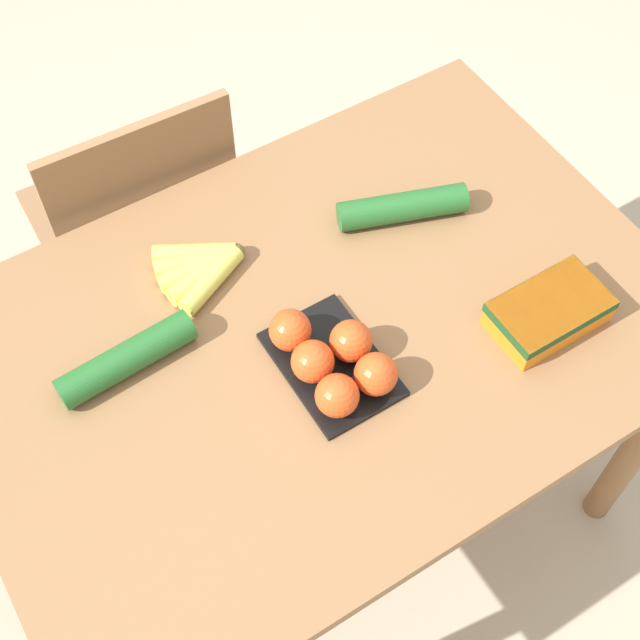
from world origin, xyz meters
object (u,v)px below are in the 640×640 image
(banana_bunch, at_px, (202,267))
(cucumber_far, at_px, (402,207))
(cucumber_near, at_px, (127,359))
(carrot_bag, at_px, (549,311))
(chair, at_px, (142,230))
(tomato_pack, at_px, (333,361))

(banana_bunch, relative_size, cucumber_far, 0.69)
(banana_bunch, bearing_deg, cucumber_near, -150.97)
(banana_bunch, xyz_separation_m, cucumber_far, (0.38, -0.08, 0.01))
(carrot_bag, xyz_separation_m, cucumber_near, (-0.65, 0.29, -0.01))
(chair, height_order, carrot_bag, chair)
(carrot_bag, bearing_deg, cucumber_near, 155.52)
(banana_bunch, distance_m, cucumber_far, 0.38)
(chair, distance_m, cucumber_near, 0.62)
(banana_bunch, height_order, cucumber_near, cucumber_near)
(banana_bunch, xyz_separation_m, tomato_pack, (0.09, -0.30, 0.02))
(banana_bunch, height_order, carrot_bag, carrot_bag)
(chair, bearing_deg, cucumber_far, 130.01)
(carrot_bag, relative_size, cucumber_near, 0.81)
(cucumber_near, bearing_deg, chair, 67.37)
(chair, xyz_separation_m, cucumber_far, (0.36, -0.47, 0.32))
(banana_bunch, bearing_deg, cucumber_far, -12.09)
(tomato_pack, height_order, carrot_bag, tomato_pack)
(chair, bearing_deg, banana_bunch, 90.38)
(tomato_pack, xyz_separation_m, cucumber_far, (0.29, 0.22, -0.01))
(tomato_pack, distance_m, cucumber_near, 0.34)
(chair, height_order, cucumber_far, chair)
(carrot_bag, distance_m, cucumber_far, 0.33)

